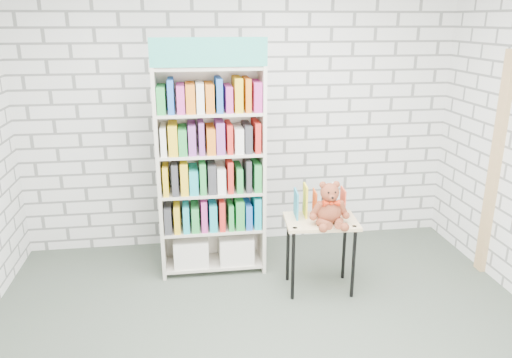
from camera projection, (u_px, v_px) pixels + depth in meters
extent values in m
plane|color=#424C40|center=(273.00, 350.00, 3.71)|extent=(4.50, 4.50, 0.00)
cube|color=silver|center=(241.00, 115.00, 5.16)|extent=(4.50, 0.02, 2.80)
cube|color=beige|center=(159.00, 175.00, 4.56)|extent=(0.03, 0.38, 1.96)
cube|color=beige|center=(262.00, 171.00, 4.69)|extent=(0.03, 0.38, 1.96)
cube|color=beige|center=(210.00, 167.00, 4.80)|extent=(0.98, 0.02, 1.96)
cube|color=teal|center=(209.00, 52.00, 4.12)|extent=(0.98, 0.02, 0.24)
cube|color=beige|center=(214.00, 262.00, 4.91)|extent=(0.92, 0.36, 0.03)
cube|color=beige|center=(213.00, 227.00, 4.79)|extent=(0.92, 0.36, 0.03)
cube|color=beige|center=(212.00, 191.00, 4.68)|extent=(0.92, 0.36, 0.03)
cube|color=beige|center=(211.00, 152.00, 4.57)|extent=(0.92, 0.36, 0.03)
cube|color=beige|center=(210.00, 112.00, 4.45)|extent=(0.92, 0.36, 0.03)
cube|color=beige|center=(208.00, 68.00, 4.33)|extent=(0.92, 0.36, 0.03)
cube|color=silver|center=(191.00, 250.00, 4.83)|extent=(0.33, 0.32, 0.26)
cube|color=silver|center=(236.00, 247.00, 4.89)|extent=(0.33, 0.32, 0.26)
cube|color=orange|center=(213.00, 213.00, 4.74)|extent=(0.92, 0.32, 0.26)
cube|color=#BF338C|center=(211.00, 176.00, 4.63)|extent=(0.92, 0.32, 0.26)
cube|color=#19A5B2|center=(210.00, 137.00, 4.51)|extent=(0.92, 0.32, 0.26)
cube|color=white|center=(209.00, 96.00, 4.40)|extent=(0.92, 0.32, 0.26)
cube|color=#D5B780|center=(321.00, 221.00, 4.36)|extent=(0.65, 0.48, 0.03)
cylinder|color=black|center=(293.00, 266.00, 4.29)|extent=(0.03, 0.03, 0.64)
cylinder|color=black|center=(288.00, 249.00, 4.60)|extent=(0.03, 0.03, 0.64)
cylinder|color=black|center=(353.00, 264.00, 4.32)|extent=(0.03, 0.03, 0.64)
cylinder|color=black|center=(344.00, 247.00, 4.64)|extent=(0.03, 0.03, 0.64)
cylinder|color=black|center=(295.00, 228.00, 4.19)|extent=(0.04, 0.04, 0.01)
cylinder|color=black|center=(354.00, 226.00, 4.22)|extent=(0.04, 0.04, 0.01)
cube|color=teal|center=(296.00, 202.00, 4.40)|extent=(0.03, 0.19, 0.26)
cube|color=yellow|center=(305.00, 202.00, 4.40)|extent=(0.03, 0.19, 0.26)
cube|color=#E44E18|center=(315.00, 202.00, 4.41)|extent=(0.03, 0.19, 0.26)
cube|color=black|center=(324.00, 202.00, 4.41)|extent=(0.03, 0.19, 0.26)
cube|color=silver|center=(334.00, 202.00, 4.42)|extent=(0.03, 0.19, 0.26)
cube|color=#E54628|center=(343.00, 201.00, 4.42)|extent=(0.03, 0.19, 0.26)
ellipsoid|color=brown|center=(329.00, 211.00, 4.25)|extent=(0.22, 0.19, 0.22)
sphere|color=brown|center=(330.00, 192.00, 4.19)|extent=(0.16, 0.16, 0.16)
sphere|color=brown|center=(323.00, 185.00, 4.18)|extent=(0.06, 0.06, 0.06)
sphere|color=brown|center=(336.00, 184.00, 4.20)|extent=(0.06, 0.06, 0.06)
sphere|color=brown|center=(332.00, 197.00, 4.14)|extent=(0.06, 0.06, 0.06)
sphere|color=black|center=(329.00, 193.00, 4.12)|extent=(0.02, 0.02, 0.02)
sphere|color=black|center=(335.00, 192.00, 4.13)|extent=(0.02, 0.02, 0.02)
sphere|color=black|center=(333.00, 198.00, 4.11)|extent=(0.02, 0.02, 0.02)
cylinder|color=brown|center=(317.00, 209.00, 4.21)|extent=(0.11, 0.09, 0.16)
cylinder|color=brown|center=(342.00, 208.00, 4.23)|extent=(0.11, 0.09, 0.16)
sphere|color=brown|center=(313.00, 217.00, 4.21)|extent=(0.06, 0.06, 0.06)
sphere|color=brown|center=(346.00, 215.00, 4.24)|extent=(0.06, 0.06, 0.06)
cylinder|color=brown|center=(324.00, 224.00, 4.16)|extent=(0.11, 0.18, 0.09)
cylinder|color=brown|center=(339.00, 223.00, 4.17)|extent=(0.12, 0.18, 0.09)
sphere|color=brown|center=(323.00, 228.00, 4.09)|extent=(0.08, 0.08, 0.08)
sphere|color=brown|center=(345.00, 227.00, 4.11)|extent=(0.08, 0.08, 0.08)
cone|color=#BA250B|center=(327.00, 203.00, 4.15)|extent=(0.07, 0.06, 0.06)
cone|color=#BA250B|center=(336.00, 203.00, 4.16)|extent=(0.07, 0.06, 0.06)
sphere|color=#BA250B|center=(331.00, 203.00, 4.16)|extent=(0.03, 0.03, 0.03)
cube|color=tan|center=(495.00, 167.00, 4.58)|extent=(0.05, 0.12, 2.10)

